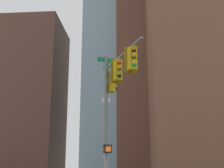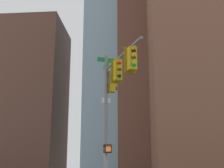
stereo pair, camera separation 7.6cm
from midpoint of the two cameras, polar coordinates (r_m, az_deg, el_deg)
signal_pole_assembly at (r=15.32m, az=0.67°, el=-0.95°), size 4.45×2.33×7.30m
building_brick_midblock at (r=63.37m, az=10.02°, el=2.36°), size 16.56×18.77×40.52m
building_glass_tower at (r=82.95m, az=6.29°, el=12.65°), size 23.35×28.00×80.01m
building_brick_farside at (r=79.39m, az=-14.60°, el=-2.39°), size 16.32×16.13×36.63m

